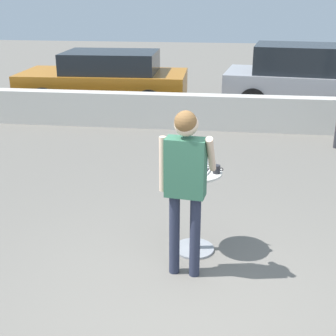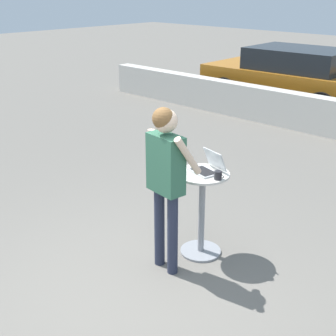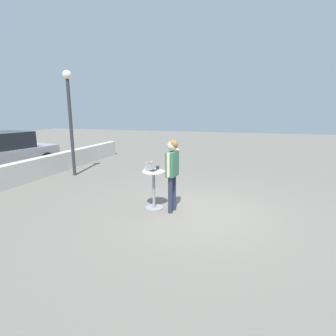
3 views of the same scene
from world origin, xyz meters
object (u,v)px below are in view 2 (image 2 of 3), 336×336
at_px(standing_person, 166,169).
at_px(coffee_mug, 218,175).
at_px(laptop, 208,167).
at_px(cafe_table, 202,207).
at_px(parked_car_near_street, 291,76).

bearing_deg(standing_person, coffee_mug, 58.30).
xyz_separation_m(laptop, standing_person, (-0.08, -0.57, 0.11)).
height_order(cafe_table, standing_person, standing_person).
bearing_deg(coffee_mug, standing_person, -121.70).
distance_m(laptop, standing_person, 0.58).
height_order(cafe_table, laptop, laptop).
distance_m(cafe_table, coffee_mug, 0.51).
xyz_separation_m(cafe_table, standing_person, (-0.07, -0.50, 0.57)).
distance_m(coffee_mug, parked_car_near_street, 7.38).
xyz_separation_m(coffee_mug, parked_car_near_street, (-2.99, 6.74, -0.26)).
distance_m(laptop, parked_car_near_street, 7.21).
bearing_deg(cafe_table, laptop, 78.92).
distance_m(cafe_table, standing_person, 0.76).
bearing_deg(laptop, coffee_mug, -23.87).
bearing_deg(parked_car_near_street, standing_person, -69.48).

